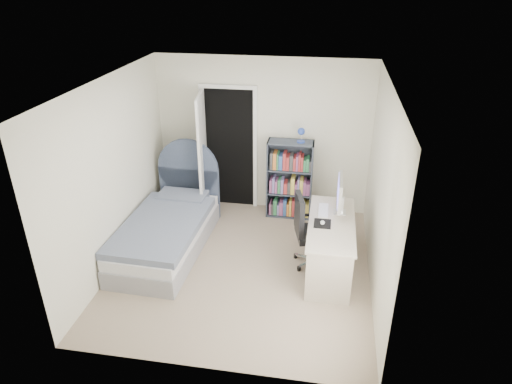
% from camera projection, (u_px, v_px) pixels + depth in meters
% --- Properties ---
extents(room_shell, '(3.50, 3.70, 2.60)m').
position_uv_depth(room_shell, '(241.00, 184.00, 5.69)').
color(room_shell, gray).
rests_on(room_shell, ground).
extents(door, '(0.92, 0.82, 2.06)m').
position_uv_depth(door, '(212.00, 152.00, 7.24)').
color(door, black).
rests_on(door, ground).
extents(bed, '(1.08, 2.17, 1.32)m').
position_uv_depth(bed, '(168.00, 229.00, 6.56)').
color(bed, gray).
rests_on(bed, ground).
extents(nightstand, '(0.43, 0.43, 0.63)m').
position_uv_depth(nightstand, '(188.00, 185.00, 7.59)').
color(nightstand, tan).
rests_on(nightstand, ground).
extents(floor_lamp, '(0.18, 0.18, 1.23)m').
position_uv_depth(floor_lamp, '(195.00, 185.00, 7.38)').
color(floor_lamp, silver).
rests_on(floor_lamp, ground).
extents(bookcase, '(0.71, 0.31, 1.52)m').
position_uv_depth(bookcase, '(290.00, 182.00, 7.28)').
color(bookcase, '#3B4350').
rests_on(bookcase, ground).
extents(desk, '(0.59, 1.49, 1.22)m').
position_uv_depth(desk, '(330.00, 244.00, 6.02)').
color(desk, '#C1B4A1').
rests_on(desk, ground).
extents(office_chair, '(0.57, 0.59, 1.04)m').
position_uv_depth(office_chair, '(308.00, 228.00, 6.04)').
color(office_chair, silver).
rests_on(office_chair, ground).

